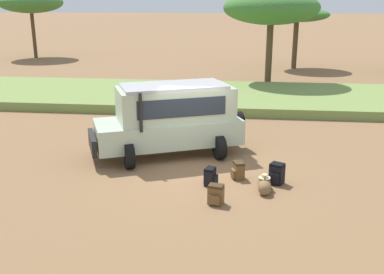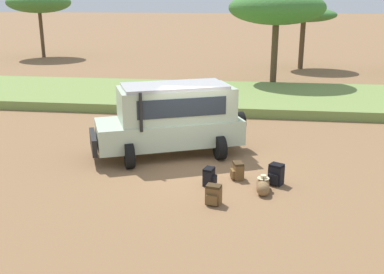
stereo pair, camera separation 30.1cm
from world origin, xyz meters
name	(u,v)px [view 2 (the right image)]	position (x,y,z in m)	size (l,w,h in m)	color
ground_plane	(196,170)	(0.00, 0.00, 0.00)	(320.00, 320.00, 0.00)	olive
grass_bank	(220,97)	(0.00, 10.18, 0.22)	(120.00, 7.00, 0.44)	olive
safari_vehicle	(172,118)	(-1.00, 1.49, 1.29)	(5.38, 3.82, 2.44)	#B2C6A8
backpack_beside_front_wheel	(213,195)	(0.78, -2.35, 0.26)	(0.44, 0.42, 0.54)	brown
backpack_cluster_center	(238,171)	(1.33, -0.52, 0.26)	(0.43, 0.45, 0.53)	brown
backpack_near_rear_wheel	(209,177)	(0.54, -1.10, 0.25)	(0.42, 0.43, 0.53)	black
backpack_outermost	(276,174)	(2.46, -0.78, 0.30)	(0.49, 0.50, 0.62)	black
duffel_bag_low_black_case	(263,186)	(2.08, -1.37, 0.19)	(0.36, 0.89, 0.46)	brown
acacia_tree_far_left	(39,3)	(-17.53, 26.39, 4.82)	(5.67, 5.39, 5.76)	brown
acacia_tree_left_mid	(277,8)	(2.88, 14.22, 4.65)	(5.58, 4.81, 5.65)	brown
acacia_tree_centre_back	(304,15)	(5.27, 22.38, 3.97)	(4.83, 4.34, 4.56)	brown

